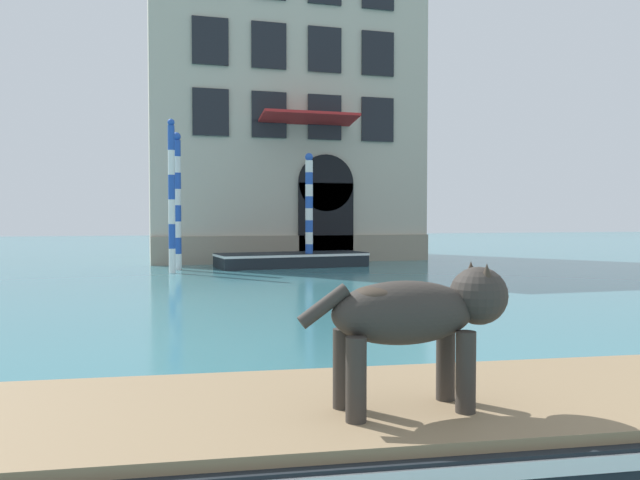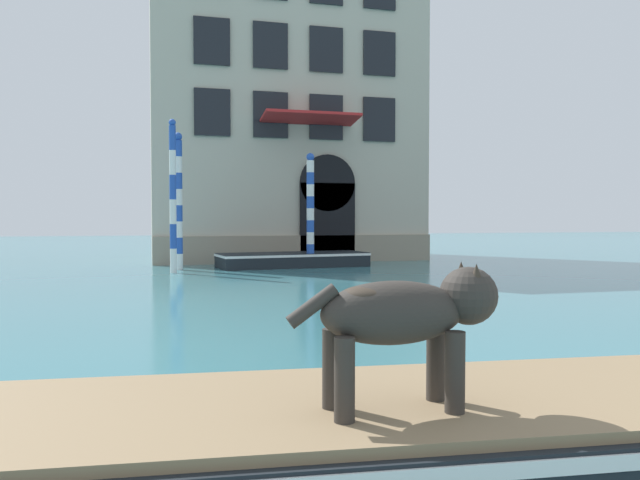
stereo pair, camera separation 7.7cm
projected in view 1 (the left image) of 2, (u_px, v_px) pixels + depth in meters
palazzo_left at (280, 98)px, 25.84m from camera, size 10.54×7.40×13.27m
boat_foreground at (556, 438)px, 3.79m from camera, size 7.47×2.39×0.65m
dog_on_deck at (418, 314)px, 3.37m from camera, size 1.19×0.36×0.79m
boat_moored_near_palazzo at (292, 259)px, 21.26m from camera, size 5.23×2.29×0.48m
mooring_pole_0 at (177, 201)px, 19.91m from camera, size 0.27×0.27×4.39m
mooring_pole_1 at (172, 196)px, 18.76m from camera, size 0.21×0.21×4.64m
mooring_pole_2 at (309, 210)px, 20.73m from camera, size 0.26×0.26×3.82m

